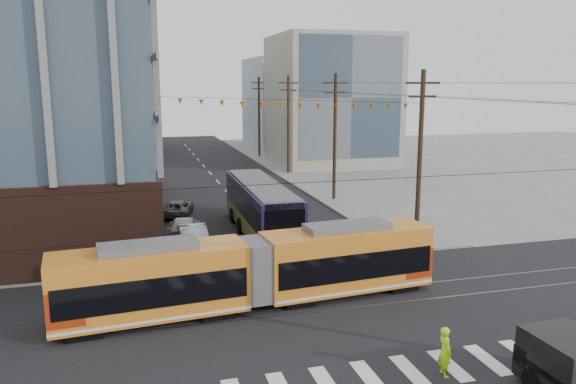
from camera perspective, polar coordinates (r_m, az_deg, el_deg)
ground at (r=23.73m, az=7.09°, el=-14.53°), size 160.00×160.00×0.00m
bg_bldg_nw_near at (r=72.22m, az=-22.67°, el=9.25°), size 18.00×16.00×18.00m
bg_bldg_ne_near at (r=72.00m, az=4.35°, el=9.26°), size 14.00×14.00×16.00m
bg_bldg_nw_far at (r=91.87m, az=-19.34°, el=10.31°), size 16.00×18.00×20.00m
bg_bldg_ne_far at (r=91.64m, az=1.24°, el=9.04°), size 16.00×16.00×14.00m
utility_pole_far at (r=77.71m, az=-2.96°, el=7.56°), size 0.30×0.30×11.00m
streetcar at (r=26.06m, az=-3.42°, el=-8.02°), size 17.87×4.11×3.41m
city_bus at (r=38.27m, az=-2.75°, el=-1.62°), size 2.93×12.91×3.65m
parked_car_silver at (r=35.85m, az=-9.77°, el=-4.36°), size 1.75×4.79×1.57m
parked_car_white at (r=38.01m, az=-10.50°, el=-3.61°), size 2.73×5.17×1.43m
parked_car_grey at (r=44.44m, az=-11.13°, el=-1.63°), size 2.98×4.81×1.24m
pedestrian at (r=21.25m, az=15.64°, el=-15.33°), size 0.46×0.68×1.83m
jersey_barrier at (r=37.95m, az=11.22°, el=-4.15°), size 2.08×4.11×0.80m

